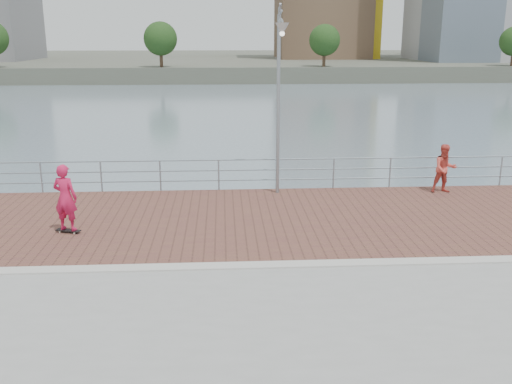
{
  "coord_description": "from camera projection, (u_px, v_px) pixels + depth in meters",
  "views": [
    {
      "loc": [
        -0.87,
        -12.63,
        5.37
      ],
      "look_at": [
        0.0,
        2.0,
        1.3
      ],
      "focal_mm": 40.0,
      "sensor_mm": 36.0,
      "label": 1
    }
  ],
  "objects": [
    {
      "name": "bystander",
      "position": [
        445.0,
        169.0,
        19.75
      ],
      "size": [
        0.83,
        0.65,
        1.7
      ],
      "primitive_type": "imported",
      "rotation": [
        0.0,
        0.0,
        -0.01
      ],
      "color": "#D44A3E",
      "rests_on": "brick_lane"
    },
    {
      "name": "shoreline_trees",
      "position": [
        332.0,
        40.0,
        87.41
      ],
      "size": [
        169.35,
        5.13,
        6.84
      ],
      "color": "#473323",
      "rests_on": "far_shore"
    },
    {
      "name": "skateboard",
      "position": [
        68.0,
        230.0,
        15.89
      ],
      "size": [
        0.73,
        0.37,
        0.08
      ],
      "rotation": [
        0.0,
        0.0,
        -0.29
      ],
      "color": "black",
      "rests_on": "brick_lane"
    },
    {
      "name": "curb",
      "position": [
        261.0,
        265.0,
        13.62
      ],
      "size": [
        40.0,
        0.4,
        0.06
      ],
      "primitive_type": "cube",
      "color": "#B7B5AD",
      "rests_on": "seawall"
    },
    {
      "name": "water",
      "position": [
        261.0,
        341.0,
        14.17
      ],
      "size": [
        400.0,
        400.0,
        0.0
      ],
      "primitive_type": "plane",
      "color": "slate",
      "rests_on": "ground"
    },
    {
      "name": "brick_lane",
      "position": [
        253.0,
        219.0,
        17.09
      ],
      "size": [
        40.0,
        6.8,
        0.02
      ],
      "primitive_type": "cube",
      "color": "brown",
      "rests_on": "seawall"
    },
    {
      "name": "street_lamp",
      "position": [
        280.0,
        69.0,
        18.38
      ],
      "size": [
        0.44,
        1.28,
        6.02
      ],
      "color": "gray",
      "rests_on": "brick_lane"
    },
    {
      "name": "far_shore",
      "position": [
        225.0,
        62.0,
        131.66
      ],
      "size": [
        320.0,
        95.0,
        2.5
      ],
      "primitive_type": "cube",
      "color": "#4C5142",
      "rests_on": "ground"
    },
    {
      "name": "guardrail",
      "position": [
        248.0,
        171.0,
        20.18
      ],
      "size": [
        39.06,
        0.06,
        1.13
      ],
      "color": "#8C9EA8",
      "rests_on": "brick_lane"
    },
    {
      "name": "skateboarder",
      "position": [
        65.0,
        198.0,
        15.63
      ],
      "size": [
        0.78,
        0.62,
        1.87
      ],
      "primitive_type": "imported",
      "rotation": [
        0.0,
        0.0,
        2.85
      ],
      "color": "#D01B4C",
      "rests_on": "skateboard"
    }
  ]
}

